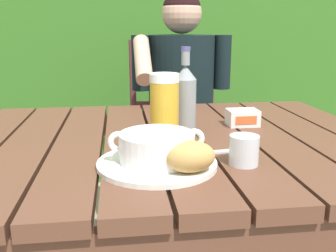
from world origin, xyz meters
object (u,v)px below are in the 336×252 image
(bread_roll, at_px, (190,157))
(butter_tub, at_px, (243,118))
(chair_near_diner, at_px, (176,137))
(table_knife, at_px, (211,152))
(soup_bowl, at_px, (157,147))
(beer_glass, at_px, (164,107))
(water_glass_small, at_px, (244,150))
(beer_bottle, at_px, (185,97))
(serving_plate, at_px, (157,163))
(person_eating, at_px, (182,99))

(bread_roll, height_order, butter_tub, bread_roll)
(chair_near_diner, distance_m, table_knife, 1.14)
(chair_near_diner, relative_size, table_knife, 6.29)
(soup_bowl, relative_size, table_knife, 1.41)
(beer_glass, height_order, water_glass_small, beer_glass)
(beer_bottle, bearing_deg, chair_near_diner, 83.08)
(water_glass_small, distance_m, butter_tub, 0.38)
(beer_glass, xyz_separation_m, water_glass_small, (0.16, -0.24, -0.06))
(table_knife, bearing_deg, beer_bottle, 97.53)
(butter_tub, distance_m, table_knife, 0.33)
(serving_plate, relative_size, soup_bowl, 1.25)
(bread_roll, xyz_separation_m, water_glass_small, (0.14, 0.06, -0.01))
(bread_roll, bearing_deg, butter_tub, 58.71)
(serving_plate, bearing_deg, beer_bottle, 68.15)
(bread_roll, bearing_deg, serving_plate, 130.60)
(serving_plate, bearing_deg, person_eating, 77.15)
(bread_roll, distance_m, table_knife, 0.17)
(butter_tub, bearing_deg, bread_roll, -121.29)
(chair_near_diner, bearing_deg, beer_glass, -100.72)
(person_eating, distance_m, beer_glass, 0.78)
(person_eating, relative_size, beer_bottle, 4.78)
(serving_plate, xyz_separation_m, bread_roll, (0.06, -0.08, 0.04))
(chair_near_diner, height_order, butter_tub, chair_near_diner)
(person_eating, bearing_deg, water_glass_small, -90.97)
(beer_bottle, distance_m, water_glass_small, 0.33)
(chair_near_diner, height_order, beer_bottle, beer_bottle)
(person_eating, bearing_deg, soup_bowl, -102.85)
(water_glass_small, bearing_deg, beer_glass, 124.06)
(soup_bowl, relative_size, beer_bottle, 0.87)
(person_eating, height_order, soup_bowl, person_eating)
(person_eating, relative_size, water_glass_small, 17.53)
(beer_glass, bearing_deg, soup_bowl, -101.42)
(soup_bowl, height_order, table_knife, soup_bowl)
(beer_bottle, xyz_separation_m, butter_tub, (0.20, 0.05, -0.08))
(beer_bottle, xyz_separation_m, table_knife, (0.03, -0.22, -0.10))
(soup_bowl, xyz_separation_m, bread_roll, (0.06, -0.08, -0.00))
(serving_plate, xyz_separation_m, table_knife, (0.15, 0.07, -0.00))
(person_eating, relative_size, butter_tub, 12.43)
(chair_near_diner, bearing_deg, bread_roll, -97.29)
(serving_plate, xyz_separation_m, soup_bowl, (0.00, -0.00, 0.04))
(person_eating, relative_size, serving_plate, 4.42)
(serving_plate, relative_size, butter_tub, 2.82)
(chair_near_diner, distance_m, bread_roll, 1.30)
(beer_glass, bearing_deg, beer_bottle, 45.16)
(beer_bottle, relative_size, butter_tub, 2.60)
(bread_roll, relative_size, butter_tub, 1.22)
(table_knife, bearing_deg, beer_glass, 124.55)
(water_glass_small, bearing_deg, person_eating, 89.03)
(person_eating, distance_m, serving_plate, 1.00)
(water_glass_small, bearing_deg, chair_near_diner, 89.05)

